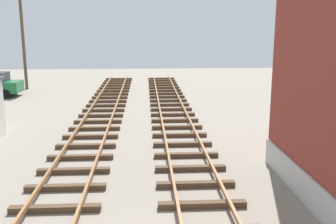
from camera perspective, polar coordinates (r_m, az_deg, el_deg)
The scene contains 1 object.
utility_pole_far at distance 33.23m, azimuth -20.69°, elevation 10.71°, with size 1.80×0.24×8.44m.
Camera 1 is at (-0.22, -6.36, 4.97)m, focal length 41.23 mm.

